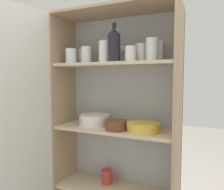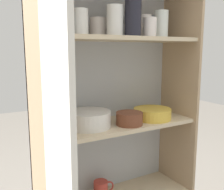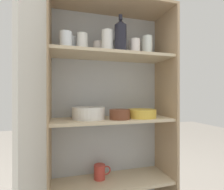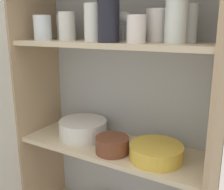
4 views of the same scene
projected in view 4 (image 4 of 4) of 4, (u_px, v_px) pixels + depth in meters
The scene contains 19 objects.
cupboard_back_panel at pixel (128, 132), 1.27m from camera, with size 0.85×0.02×1.54m, color #B2B7BC.
cupboard_side_left at pixel (42, 126), 1.34m from camera, with size 0.02×0.32×1.54m, color tan.
cupboard_side_right at pixel (214, 168), 0.94m from camera, with size 0.02×0.32×1.54m, color tan.
shelf_board_middle at pixel (113, 147), 1.14m from camera, with size 0.82×0.28×0.02m, color beige.
shelf_board_upper at pixel (113, 44), 1.04m from camera, with size 0.82×0.28×0.02m, color beige.
tumbler_glass_0 at pixel (43, 28), 1.13m from camera, with size 0.08×0.08×0.10m.
tumbler_glass_1 at pixel (176, 22), 0.87m from camera, with size 0.08×0.08×0.14m.
tumbler_glass_2 at pixel (67, 26), 1.11m from camera, with size 0.07×0.07×0.12m.
tumbler_glass_3 at pixel (101, 29), 1.11m from camera, with size 0.08×0.08×0.09m.
tumbler_glass_4 at pixel (189, 24), 0.92m from camera, with size 0.06×0.06×0.13m.
tumbler_glass_5 at pixel (157, 26), 0.96m from camera, with size 0.08×0.08×0.12m.
tumbler_glass_6 at pixel (65, 27), 1.20m from camera, with size 0.08×0.08×0.11m.
tumbler_glass_7 at pixel (136, 29), 0.89m from camera, with size 0.07×0.07×0.09m.
tumbler_glass_8 at pixel (94, 23), 1.00m from camera, with size 0.08×0.08×0.14m.
wine_glass_0 at pixel (123, 20), 1.01m from camera, with size 0.06×0.06×0.12m.
wine_bottle at pixel (108, 12), 0.92m from camera, with size 0.08×0.08×0.24m.
plate_stack_white at pixel (83, 129), 1.22m from camera, with size 0.22×0.22×0.08m.
mixing_bowl_large at pixel (156, 151), 1.01m from camera, with size 0.21×0.21×0.06m.
serving_bowl_small at pixel (112, 144), 1.07m from camera, with size 0.14×0.14×0.07m.
Camera 4 is at (0.53, -0.77, 1.25)m, focal length 42.00 mm.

